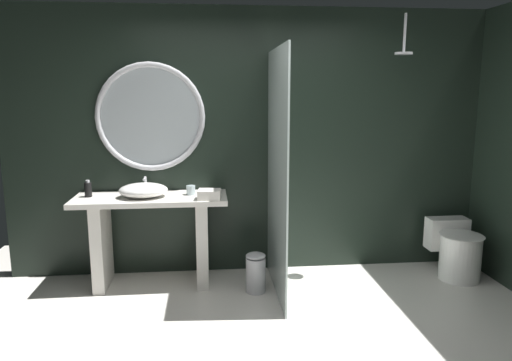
% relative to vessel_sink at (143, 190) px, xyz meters
% --- Properties ---
extents(back_wall_panel, '(4.80, 0.10, 2.60)m').
position_rel_vessel_sink_xyz_m(back_wall_panel, '(1.05, 0.36, 0.38)').
color(back_wall_panel, black).
rests_on(back_wall_panel, ground_plane).
extents(vanity_counter, '(1.40, 0.54, 0.85)m').
position_rel_vessel_sink_xyz_m(vanity_counter, '(0.06, 0.02, -0.38)').
color(vanity_counter, silver).
rests_on(vanity_counter, ground_plane).
extents(vessel_sink, '(0.44, 0.36, 0.16)m').
position_rel_vessel_sink_xyz_m(vessel_sink, '(0.00, 0.00, 0.00)').
color(vessel_sink, white).
rests_on(vessel_sink, vanity_counter).
extents(tumbler_cup, '(0.08, 0.08, 0.09)m').
position_rel_vessel_sink_xyz_m(tumbler_cup, '(0.43, 0.06, -0.02)').
color(tumbler_cup, silver).
rests_on(tumbler_cup, vanity_counter).
extents(soap_dispenser, '(0.06, 0.06, 0.16)m').
position_rel_vessel_sink_xyz_m(soap_dispenser, '(-0.51, 0.06, 0.01)').
color(soap_dispenser, black).
rests_on(soap_dispenser, vanity_counter).
extents(round_wall_mirror, '(1.03, 0.05, 1.03)m').
position_rel_vessel_sink_xyz_m(round_wall_mirror, '(0.06, 0.28, 0.65)').
color(round_wall_mirror, silver).
extents(shower_glass_panel, '(0.02, 1.14, 2.17)m').
position_rel_vessel_sink_xyz_m(shower_glass_panel, '(1.20, -0.26, 0.17)').
color(shower_glass_panel, silver).
rests_on(shower_glass_panel, ground_plane).
extents(rain_shower_head, '(0.16, 0.16, 0.36)m').
position_rel_vessel_sink_xyz_m(rain_shower_head, '(2.39, -0.01, 1.28)').
color(rain_shower_head, silver).
extents(toilet, '(0.41, 0.60, 0.54)m').
position_rel_vessel_sink_xyz_m(toilet, '(3.01, -0.10, -0.65)').
color(toilet, white).
rests_on(toilet, ground_plane).
extents(waste_bin, '(0.18, 0.18, 0.37)m').
position_rel_vessel_sink_xyz_m(waste_bin, '(1.01, -0.27, -0.73)').
color(waste_bin, silver).
rests_on(waste_bin, ground_plane).
extents(folded_hand_towel, '(0.22, 0.18, 0.09)m').
position_rel_vessel_sink_xyz_m(folded_hand_towel, '(0.60, -0.15, -0.02)').
color(folded_hand_towel, silver).
rests_on(folded_hand_towel, vanity_counter).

